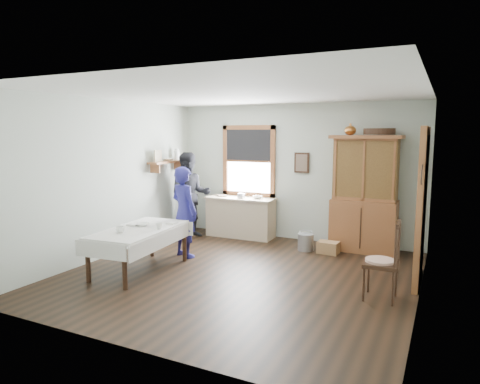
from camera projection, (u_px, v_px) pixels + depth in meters
The scene contains 20 objects.
room at pixel (240, 186), 6.29m from camera, with size 5.01×5.01×2.70m.
window at pixel (249, 157), 8.88m from camera, with size 1.18×0.07×1.48m.
doorway at pixel (423, 202), 6.01m from camera, with size 0.09×1.14×2.22m.
wall_shelf at pixel (168, 161), 8.66m from camera, with size 0.24×1.00×0.44m.
framed_picture at pixel (302, 163), 8.39m from camera, with size 0.30×0.04×0.40m, color #352012.
rug_beater at pixel (423, 165), 5.45m from camera, with size 0.27×0.27×0.01m, color black.
work_counter at pixel (241, 217), 8.82m from camera, with size 1.43×0.54×0.82m, color tan.
china_hutch at pixel (364, 194), 7.65m from camera, with size 1.23×0.58×2.09m, color #965A2E.
dining_table at pixel (140, 250), 6.61m from camera, with size 0.89×1.68×0.67m, color silver.
spindle_chair at pixel (381, 260), 5.46m from camera, with size 0.48×0.48×1.04m, color #352012.
pail at pixel (306, 242), 7.80m from camera, with size 0.29×0.29×0.31m, color #A1A4A9.
wicker_basket at pixel (328, 248), 7.61m from camera, with size 0.36×0.25×0.21m, color #956943.
woman_blue at pixel (184, 215), 7.35m from camera, with size 0.53×0.35×1.45m, color navy.
figure_dark at pixel (190, 198), 8.76m from camera, with size 0.79×0.61×1.61m, color black.
table_cup_a at pixel (120, 229), 6.27m from camera, with size 0.12×0.12×0.10m, color white.
table_cup_b at pixel (159, 226), 6.53m from camera, with size 0.10×0.10×0.09m, color white.
table_bowl at pixel (143, 224), 6.74m from camera, with size 0.21×0.21×0.05m, color white.
counter_book at pixel (217, 196), 8.95m from camera, with size 0.15×0.21×0.02m, color brown.
counter_bowl at pixel (258, 197), 8.60m from camera, with size 0.19×0.19×0.06m, color white.
shelf_bowl at pixel (168, 159), 8.67m from camera, with size 0.22×0.22×0.05m, color white.
Camera 1 is at (2.74, -5.61, 2.12)m, focal length 32.00 mm.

